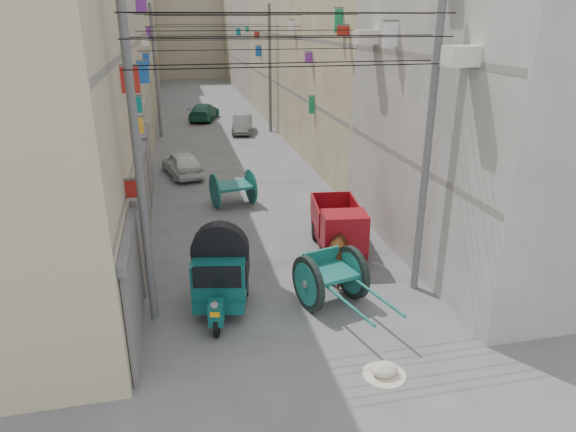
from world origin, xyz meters
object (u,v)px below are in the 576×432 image
object	(u,v)px
mini_truck	(340,232)
distant_car_green	(204,112)
distant_car_white	(182,163)
distant_car_grey	(242,124)
feed_sack	(385,369)
tonga_cart	(331,277)
horse	(345,251)
auto_rickshaw	(221,271)
second_cart	(233,188)

from	to	relation	value
mini_truck	distant_car_green	distance (m)	24.86
distant_car_white	distant_car_grey	world-z (taller)	distant_car_white
distant_car_green	feed_sack	bearing A→B (deg)	108.66
tonga_cart	horse	world-z (taller)	horse
auto_rickshaw	mini_truck	size ratio (longest dim) A/B	0.83
distant_car_grey	tonga_cart	bearing A→B (deg)	-81.29
distant_car_grey	distant_car_green	distance (m)	5.58
feed_sack	horse	xyz separation A→B (m)	(0.56, 4.43, 0.71)
auto_rickshaw	second_cart	xyz separation A→B (m)	(1.23, 7.86, -0.32)
feed_sack	mini_truck	bearing A→B (deg)	81.60
auto_rickshaw	second_cart	world-z (taller)	auto_rickshaw
horse	distant_car_grey	size ratio (longest dim) A/B	0.59
distant_car_green	distant_car_grey	bearing A→B (deg)	128.40
tonga_cart	distant_car_white	size ratio (longest dim) A/B	0.99
second_cart	horse	xyz separation A→B (m)	(2.44, -6.98, 0.10)
second_cart	feed_sack	world-z (taller)	second_cart
auto_rickshaw	horse	bearing A→B (deg)	25.36
distant_car_green	tonga_cart	bearing A→B (deg)	108.48
auto_rickshaw	second_cart	size ratio (longest dim) A/B	1.45
auto_rickshaw	mini_truck	distance (m)	4.64
distant_car_white	distant_car_green	bearing A→B (deg)	-111.16
auto_rickshaw	horse	world-z (taller)	auto_rickshaw
second_cart	distant_car_green	world-z (taller)	second_cart
auto_rickshaw	distant_car_green	size ratio (longest dim) A/B	0.64
auto_rickshaw	second_cart	bearing A→B (deg)	92.90
tonga_cart	distant_car_white	world-z (taller)	tonga_cart
feed_sack	horse	bearing A→B (deg)	82.86
horse	distant_car_grey	distance (m)	21.05
feed_sack	distant_car_green	distance (m)	30.67
horse	distant_car_white	distance (m)	12.54
horse	tonga_cart	bearing A→B (deg)	73.36
auto_rickshaw	tonga_cart	distance (m)	2.89
tonga_cart	feed_sack	bearing A→B (deg)	-100.17
auto_rickshaw	distant_car_white	bearing A→B (deg)	104.83
distant_car_white	feed_sack	bearing A→B (deg)	89.90
second_cart	horse	distance (m)	7.39
second_cart	feed_sack	size ratio (longest dim) A/B	3.17
auto_rickshaw	horse	size ratio (longest dim) A/B	1.32
auto_rickshaw	feed_sack	xyz separation A→B (m)	(3.12, -3.55, -0.93)
auto_rickshaw	feed_sack	size ratio (longest dim) A/B	4.59
auto_rickshaw	distant_car_grey	world-z (taller)	auto_rickshaw
tonga_cart	distant_car_green	world-z (taller)	tonga_cart
distant_car_green	mini_truck	bearing A→B (deg)	111.45
horse	mini_truck	bearing A→B (deg)	-86.12
tonga_cart	distant_car_white	distance (m)	13.51
tonga_cart	distant_car_green	xyz separation A→B (m)	(-1.51, 27.47, -0.16)
horse	distant_car_white	world-z (taller)	horse
second_cart	distant_car_grey	size ratio (longest dim) A/B	0.54
second_cart	distant_car_grey	world-z (taller)	second_cart
mini_truck	distant_car_grey	distance (m)	19.59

